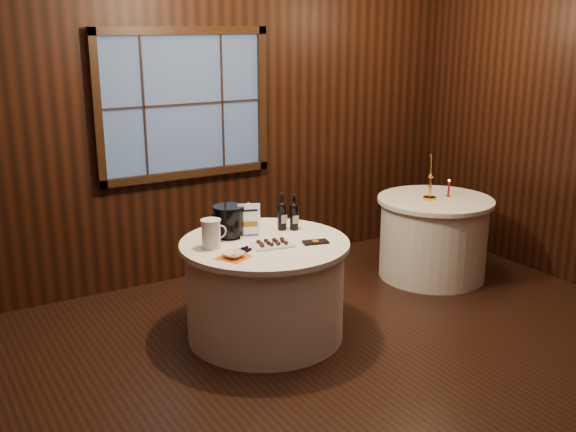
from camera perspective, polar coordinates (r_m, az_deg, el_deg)
ground at (r=4.61m, az=4.38°, el=-14.69°), size 6.00×6.00×0.00m
back_wall at (r=6.20m, az=-8.83°, el=8.39°), size 6.00×0.10×3.00m
main_table at (r=5.19m, az=-1.95°, el=-6.18°), size 1.28×1.28×0.77m
side_table at (r=6.55m, az=12.19°, el=-1.76°), size 1.08×1.08×0.77m
sign_stand at (r=5.15m, az=-3.30°, el=-0.77°), size 0.16×0.13×0.27m
port_bottle_left at (r=5.31m, az=-0.51°, el=0.17°), size 0.07×0.07×0.30m
port_bottle_right at (r=5.30m, az=0.53°, el=0.12°), size 0.07×0.07×0.29m
ice_bucket at (r=5.14m, az=-5.02°, el=-0.40°), size 0.24×0.24×0.25m
chocolate_plate at (r=4.95m, az=-1.33°, el=-2.37°), size 0.32×0.24×0.04m
chocolate_box at (r=5.02m, az=2.34°, el=-2.22°), size 0.21×0.14×0.02m
grape_bunch at (r=4.83m, az=-3.62°, el=-2.86°), size 0.16×0.07×0.04m
glass_pitcher at (r=4.92m, az=-6.51°, el=-1.48°), size 0.20×0.15×0.21m
orange_napkin at (r=4.73m, az=-4.62°, el=-3.50°), size 0.27×0.27×0.00m
cracker_bowl at (r=4.72m, az=-4.62°, el=-3.27°), size 0.19×0.19×0.04m
brass_candlestick at (r=6.36m, az=11.97°, el=2.77°), size 0.12×0.12×0.44m
red_candle at (r=6.50m, az=13.44°, el=2.16°), size 0.05×0.05×0.17m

